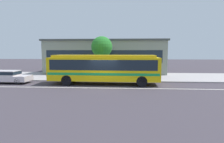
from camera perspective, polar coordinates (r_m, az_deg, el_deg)
ground_plane at (r=17.91m, az=-2.46°, el=-4.45°), size 120.00×120.00×0.00m
sidewalk_slab at (r=24.35m, az=-0.81°, el=-1.49°), size 60.00×8.00×0.12m
lane_stripe_center at (r=17.13m, az=-2.75°, el=-4.93°), size 56.00×0.16×0.01m
transit_bus at (r=18.89m, az=-2.37°, el=1.25°), size 10.83×2.77×2.89m
sedan_behind_bus at (r=22.39m, az=-28.86°, el=-1.21°), size 4.60×1.86×1.29m
pedestrian_waiting_near_sign at (r=22.99m, az=-12.86°, el=0.54°), size 0.42×0.42×1.70m
pedestrian_walking_along_curb at (r=23.09m, az=-13.46°, el=0.42°), size 0.45×0.45×1.61m
bus_stop_sign at (r=20.69m, az=12.29°, el=1.89°), size 0.08×0.44×2.65m
street_tree_near_stop at (r=22.62m, az=-3.07°, el=7.28°), size 2.48×2.48×4.89m
station_building at (r=29.68m, az=-1.67°, el=4.50°), size 17.15×9.11×4.89m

